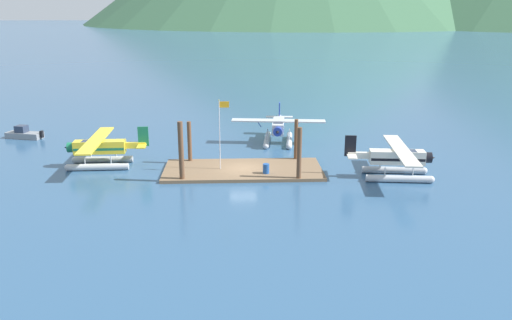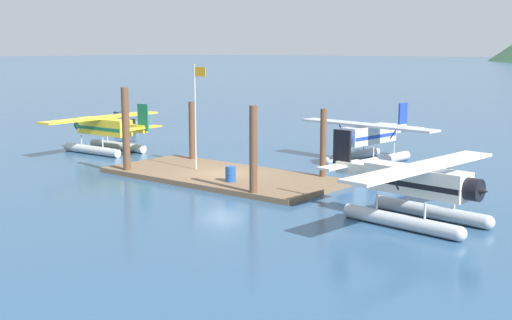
# 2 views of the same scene
# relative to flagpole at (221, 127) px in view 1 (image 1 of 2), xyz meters

# --- Properties ---
(ground_plane) EXTENTS (1200.00, 1200.00, 0.00)m
(ground_plane) POSITION_rel_flagpole_xyz_m (1.99, -0.00, -4.30)
(ground_plane) COLOR #2D5175
(dock_platform) EXTENTS (14.63, 6.58, 0.30)m
(dock_platform) POSITION_rel_flagpole_xyz_m (1.99, -0.00, -4.15)
(dock_platform) COLOR brown
(dock_platform) RESTS_ON ground
(piling_near_left) EXTENTS (0.45, 0.45, 5.39)m
(piling_near_left) POSITION_rel_flagpole_xyz_m (-3.39, -2.74, -1.61)
(piling_near_left) COLOR brown
(piling_near_left) RESTS_ON ground
(piling_near_right) EXTENTS (0.41, 0.41, 4.84)m
(piling_near_right) POSITION_rel_flagpole_xyz_m (6.84, -2.99, -1.88)
(piling_near_right) COLOR brown
(piling_near_right) RESTS_ON ground
(piling_far_left) EXTENTS (0.40, 0.40, 4.19)m
(piling_far_left) POSITION_rel_flagpole_xyz_m (-3.13, 2.80, -2.21)
(piling_far_left) COLOR brown
(piling_far_left) RESTS_ON ground
(piling_far_right) EXTENTS (0.37, 0.37, 4.28)m
(piling_far_right) POSITION_rel_flagpole_xyz_m (7.26, 3.00, -2.16)
(piling_far_right) COLOR brown
(piling_far_right) RESTS_ON ground
(flagpole) EXTENTS (0.95, 0.10, 6.48)m
(flagpole) POSITION_rel_flagpole_xyz_m (0.00, 0.00, 0.00)
(flagpole) COLOR silver
(flagpole) RESTS_ON dock_platform
(fuel_drum) EXTENTS (0.62, 0.62, 0.88)m
(fuel_drum) POSITION_rel_flagpole_xyz_m (4.05, -1.56, -3.56)
(fuel_drum) COLOR #1E4C99
(fuel_drum) RESTS_ON dock_platform
(seaplane_cream_stbd_aft) EXTENTS (7.95, 10.49, 3.84)m
(seaplane_cream_stbd_aft) POSITION_rel_flagpole_xyz_m (15.68, -2.42, -2.72)
(seaplane_cream_stbd_aft) COLOR #B7BABF
(seaplane_cream_stbd_aft) RESTS_ON ground
(seaplane_silver_bow_right) EXTENTS (10.49, 7.95, 3.84)m
(seaplane_silver_bow_right) POSITION_rel_flagpole_xyz_m (6.14, 10.43, -2.72)
(seaplane_silver_bow_right) COLOR #B7BABF
(seaplane_silver_bow_right) RESTS_ON ground
(seaplane_yellow_port_fwd) EXTENTS (7.98, 10.44, 3.84)m
(seaplane_yellow_port_fwd) POSITION_rel_flagpole_xyz_m (-11.65, 2.20, -2.72)
(seaplane_yellow_port_fwd) COLOR #B7BABF
(seaplane_yellow_port_fwd) RESTS_ON ground
(boat_grey_open_west) EXTENTS (4.79, 2.51, 1.50)m
(boat_grey_open_west) POSITION_rel_flagpole_xyz_m (-23.47, 13.85, -3.81)
(boat_grey_open_west) COLOR gray
(boat_grey_open_west) RESTS_ON ground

